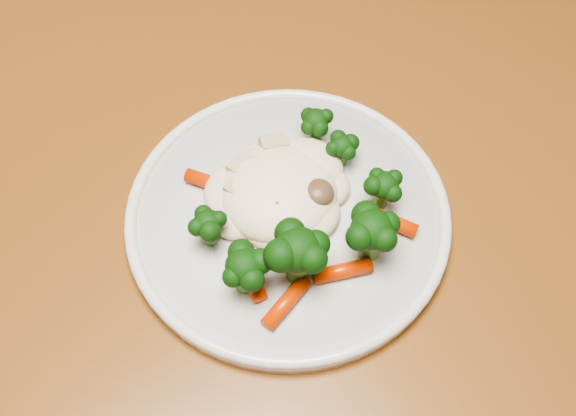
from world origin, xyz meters
name	(u,v)px	position (x,y,z in m)	size (l,w,h in m)	color
dining_table	(314,248)	(-0.01, 0.27, 0.66)	(1.49, 1.25, 0.75)	brown
plate	(288,217)	(-0.04, 0.26, 0.76)	(0.26, 0.26, 0.01)	silver
meal	(295,208)	(-0.04, 0.25, 0.78)	(0.17, 0.16, 0.05)	#FBEAC9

